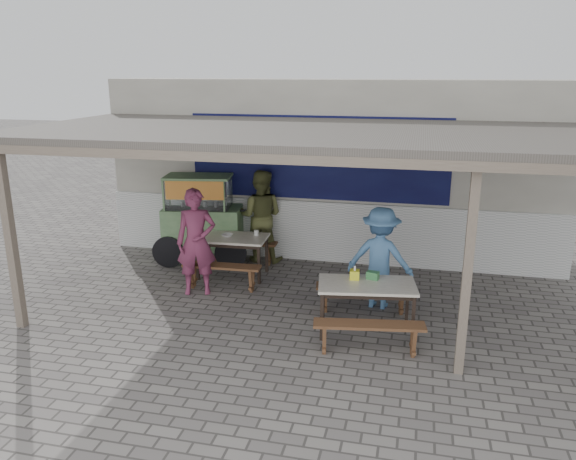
% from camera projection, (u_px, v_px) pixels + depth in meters
% --- Properties ---
extents(ground, '(60.00, 60.00, 0.00)m').
position_uv_depth(ground, '(293.00, 323.00, 8.44)').
color(ground, slate).
rests_on(ground, ground).
extents(back_wall, '(9.00, 1.28, 3.50)m').
position_uv_depth(back_wall, '(332.00, 170.00, 11.32)').
color(back_wall, beige).
rests_on(back_wall, ground).
extents(warung_roof, '(9.00, 4.21, 2.81)m').
position_uv_depth(warung_roof, '(307.00, 135.00, 8.53)').
color(warung_roof, '#504B45').
rests_on(warung_roof, ground).
extents(table_left, '(1.29, 0.82, 0.75)m').
position_uv_depth(table_left, '(232.00, 241.00, 10.22)').
color(table_left, silver).
rests_on(table_left, ground).
extents(bench_left_street, '(1.37, 0.35, 0.45)m').
position_uv_depth(bench_left_street, '(222.00, 271.00, 9.66)').
color(bench_left_street, brown).
rests_on(bench_left_street, ground).
extents(bench_left_wall, '(1.37, 0.35, 0.45)m').
position_uv_depth(bench_left_wall, '(243.00, 247.00, 10.97)').
color(bench_left_wall, brown).
rests_on(bench_left_wall, ground).
extents(table_right, '(1.47, 0.94, 0.75)m').
position_uv_depth(table_right, '(367.00, 289.00, 7.99)').
color(table_right, silver).
rests_on(table_right, ground).
extents(bench_right_street, '(1.50, 0.50, 0.45)m').
position_uv_depth(bench_right_street, '(369.00, 331.00, 7.44)').
color(bench_right_street, brown).
rests_on(bench_right_street, ground).
extents(bench_right_wall, '(1.50, 0.50, 0.45)m').
position_uv_depth(bench_right_wall, '(364.00, 292.00, 8.73)').
color(bench_right_wall, brown).
rests_on(bench_right_wall, ground).
extents(vendor_cart, '(2.09, 1.09, 1.73)m').
position_uv_depth(vendor_cart, '(201.00, 216.00, 10.93)').
color(vendor_cart, '#7CA46D').
rests_on(vendor_cart, ground).
extents(patron_street_side, '(0.76, 0.62, 1.81)m').
position_uv_depth(patron_street_side, '(196.00, 242.00, 9.37)').
color(patron_street_side, '#762E4D').
rests_on(patron_street_side, ground).
extents(patron_wall_side, '(0.91, 0.72, 1.82)m').
position_uv_depth(patron_wall_side, '(261.00, 216.00, 11.00)').
color(patron_wall_side, brown).
rests_on(patron_wall_side, ground).
extents(patron_right_table, '(1.13, 0.75, 1.64)m').
position_uv_depth(patron_right_table, '(380.00, 258.00, 8.85)').
color(patron_right_table, teal).
rests_on(patron_right_table, ground).
extents(tissue_box, '(0.15, 0.15, 0.14)m').
position_uv_depth(tissue_box, '(355.00, 275.00, 8.13)').
color(tissue_box, yellow).
rests_on(tissue_box, table_right).
extents(donation_box, '(0.19, 0.15, 0.11)m').
position_uv_depth(donation_box, '(373.00, 275.00, 8.13)').
color(donation_box, '#357841').
rests_on(donation_box, table_right).
extents(condiment_jar, '(0.08, 0.08, 0.09)m').
position_uv_depth(condiment_jar, '(256.00, 233.00, 10.29)').
color(condiment_jar, silver).
rests_on(condiment_jar, table_left).
extents(condiment_bowl, '(0.25, 0.25, 0.05)m').
position_uv_depth(condiment_bowl, '(227.00, 235.00, 10.21)').
color(condiment_bowl, silver).
rests_on(condiment_bowl, table_left).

